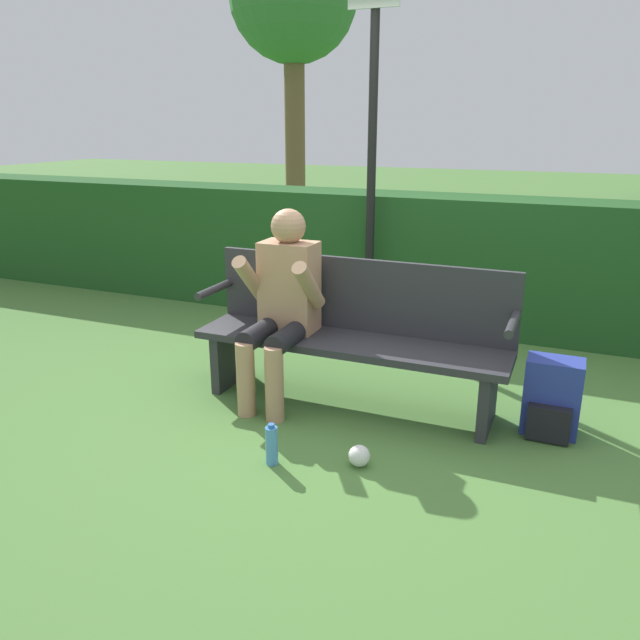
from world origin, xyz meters
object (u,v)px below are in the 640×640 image
Objects in this scene: park_bench at (353,332)px; backpack at (552,399)px; person_seated at (282,300)px; signpost at (372,132)px; tree at (293,2)px; water_bottle at (272,445)px.

park_bench is 4.39× the size of backpack.
signpost is (0.07, 1.47, 0.96)m from person_seated.
backpack is at bearing -53.00° from tree.
person_seated is 5.26× the size of water_bottle.
water_bottle is 2.70m from signpost.
person_seated is 1.76m from signpost.
water_bottle is (-1.29, -0.90, -0.10)m from backpack.
backpack is at bearing -41.22° from signpost.
water_bottle is at bearing -145.04° from backpack.
signpost is at bearing 104.56° from park_bench.
park_bench is at bearing -75.44° from signpost.
backpack is 1.94× the size of water_bottle.
signpost reaches higher than park_bench.
backpack is (1.59, 0.14, -0.44)m from person_seated.
tree reaches higher than backpack.
water_bottle is at bearing -84.09° from signpost.
park_bench reaches higher than water_bottle.
backpack is 1.58m from water_bottle.
person_seated is at bearing -92.62° from signpost.
signpost is (-1.52, 1.33, 1.39)m from backpack.
person_seated is 2.71× the size of backpack.
water_bottle is (0.30, -0.76, -0.54)m from person_seated.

